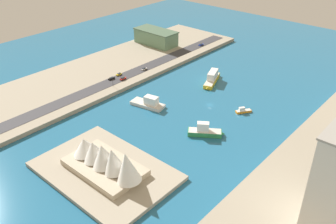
{
  "coord_description": "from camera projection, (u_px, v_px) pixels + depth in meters",
  "views": [
    {
      "loc": [
        -117.05,
        175.03,
        115.32
      ],
      "look_at": [
        9.53,
        30.97,
        4.47
      ],
      "focal_mm": 38.67,
      "sensor_mm": 36.0,
      "label": 1
    }
  ],
  "objects": [
    {
      "name": "terminal_long_green",
      "position": [
        156.0,
        37.0,
        330.49
      ],
      "size": [
        40.36,
        18.76,
        13.19
      ],
      "color": "slate",
      "rests_on": "quay_east"
    },
    {
      "name": "taxi_yellow_cab",
      "position": [
        119.0,
        74.0,
        272.49
      ],
      "size": [
        1.83,
        4.7,
        1.52
      ],
      "color": "black",
      "rests_on": "road_strip"
    },
    {
      "name": "ferry_white_commuter",
      "position": [
        149.0,
        103.0,
        235.96
      ],
      "size": [
        24.61,
        12.95,
        7.38
      ],
      "color": "silver",
      "rests_on": "ground_plane"
    },
    {
      "name": "peninsula_point",
      "position": [
        105.0,
        171.0,
        178.16
      ],
      "size": [
        68.39,
        46.46,
        2.0
      ],
      "primitive_type": "cube",
      "color": "#A89E89",
      "rests_on": "ground_plane"
    },
    {
      "name": "pickup_red",
      "position": [
        123.0,
        78.0,
        265.76
      ],
      "size": [
        2.0,
        5.05,
        1.71
      ],
      "color": "black",
      "rests_on": "road_strip"
    },
    {
      "name": "water_taxi_orange",
      "position": [
        243.0,
        111.0,
        229.51
      ],
      "size": [
        8.1,
        10.32,
        3.71
      ],
      "color": "orange",
      "rests_on": "ground_plane"
    },
    {
      "name": "ferry_yellow_fast",
      "position": [
        212.0,
        78.0,
        267.7
      ],
      "size": [
        15.39,
        28.0,
        7.97
      ],
      "color": "yellow",
      "rests_on": "ground_plane"
    },
    {
      "name": "road_strip",
      "position": [
        134.0,
        72.0,
        277.92
      ],
      "size": [
        11.38,
        228.0,
        0.15
      ],
      "primitive_type": "cube",
      "color": "#38383D",
      "rests_on": "quay_east"
    },
    {
      "name": "ground_plane",
      "position": [
        210.0,
        105.0,
        238.44
      ],
      "size": [
        440.0,
        440.0,
        0.0
      ],
      "primitive_type": "plane",
      "color": "#23668E"
    },
    {
      "name": "quay_east",
      "position": [
        116.0,
        67.0,
        290.47
      ],
      "size": [
        70.0,
        240.0,
        2.76
      ],
      "primitive_type": "cube",
      "color": "#9E937F",
      "rests_on": "ground_plane"
    },
    {
      "name": "van_white",
      "position": [
        144.0,
        69.0,
        281.36
      ],
      "size": [
        1.97,
        5.17,
        1.57
      ],
      "color": "black",
      "rests_on": "road_strip"
    },
    {
      "name": "opera_landmark",
      "position": [
        105.0,
        159.0,
        173.71
      ],
      "size": [
        45.66,
        23.76,
        18.12
      ],
      "color": "#BCAD93",
      "rests_on": "peninsula_point"
    },
    {
      "name": "ferry_green_doubledeck",
      "position": [
        205.0,
        131.0,
        206.47
      ],
      "size": [
        19.93,
        16.12,
        8.03
      ],
      "color": "#2D8C4C",
      "rests_on": "ground_plane"
    },
    {
      "name": "traffic_light_waterfront",
      "position": [
        113.0,
        81.0,
        254.5
      ],
      "size": [
        0.36,
        0.36,
        6.5
      ],
      "color": "black",
      "rests_on": "quay_east"
    },
    {
      "name": "hatchback_blue",
      "position": [
        201.0,
        45.0,
        329.76
      ],
      "size": [
        2.09,
        5.11,
        1.55
      ],
      "color": "black",
      "rests_on": "road_strip"
    },
    {
      "name": "suv_black",
      "position": [
        112.0,
        78.0,
        266.11
      ],
      "size": [
        2.08,
        5.19,
        1.53
      ],
      "color": "black",
      "rests_on": "road_strip"
    }
  ]
}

